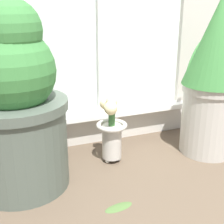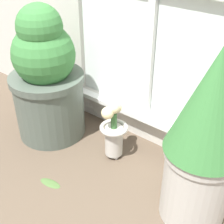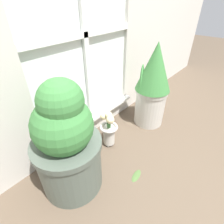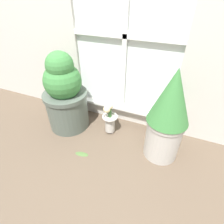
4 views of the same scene
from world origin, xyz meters
The scene contains 5 objects.
ground_plane centered at (0.00, 0.00, 0.00)m, with size 10.00×10.00×0.00m, color brown.
potted_plant_left centered at (-0.44, 0.26, 0.33)m, with size 0.39×0.39×0.72m.
potted_plant_right centered at (0.44, 0.23, 0.38)m, with size 0.30×0.30×0.73m.
flower_vase centered at (-0.04, 0.31, 0.16)m, with size 0.14×0.14×0.31m.
fallen_leaf centered at (-0.14, -0.03, 0.00)m, with size 0.12×0.06×0.01m.
Camera 4 is at (0.45, -0.80, 1.11)m, focal length 28.00 mm.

